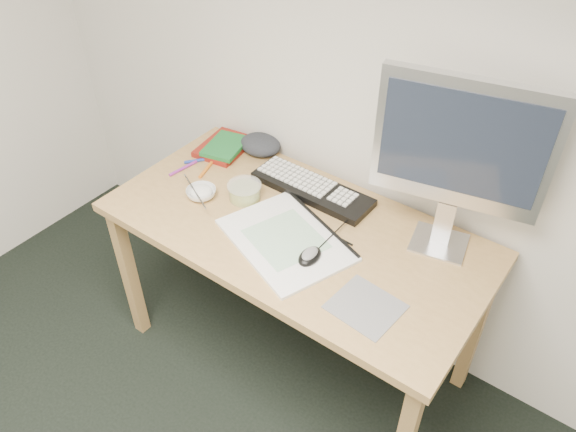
% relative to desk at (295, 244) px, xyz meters
% --- Properties ---
extents(desk, '(1.40, 0.70, 0.75)m').
position_rel_desk_xyz_m(desk, '(0.00, 0.00, 0.00)').
color(desk, tan).
rests_on(desk, ground).
extents(mousepad, '(0.22, 0.20, 0.00)m').
position_rel_desk_xyz_m(mousepad, '(0.40, -0.17, 0.08)').
color(mousepad, gray).
rests_on(mousepad, desk).
extents(sketchpad, '(0.53, 0.46, 0.01)m').
position_rel_desk_xyz_m(sketchpad, '(0.02, -0.08, 0.09)').
color(sketchpad, silver).
rests_on(sketchpad, desk).
extents(keyboard, '(0.49, 0.16, 0.03)m').
position_rel_desk_xyz_m(keyboard, '(-0.07, 0.21, 0.10)').
color(keyboard, black).
rests_on(keyboard, desk).
extents(monitor, '(0.53, 0.20, 0.63)m').
position_rel_desk_xyz_m(monitor, '(0.46, 0.23, 0.47)').
color(monitor, silver).
rests_on(monitor, desk).
extents(mouse, '(0.07, 0.11, 0.04)m').
position_rel_desk_xyz_m(mouse, '(0.14, -0.11, 0.11)').
color(mouse, black).
rests_on(mouse, sketchpad).
extents(rice_bowl, '(0.13, 0.13, 0.04)m').
position_rel_desk_xyz_m(rice_bowl, '(-0.39, -0.07, 0.10)').
color(rice_bowl, white).
rests_on(rice_bowl, desk).
extents(chopsticks, '(0.21, 0.12, 0.02)m').
position_rel_desk_xyz_m(chopsticks, '(-0.40, -0.09, 0.12)').
color(chopsticks, silver).
rests_on(chopsticks, rice_bowl).
extents(fruit_tub, '(0.16, 0.16, 0.06)m').
position_rel_desk_xyz_m(fruit_tub, '(-0.25, 0.02, 0.11)').
color(fruit_tub, gold).
rests_on(fruit_tub, desk).
extents(book_red, '(0.21, 0.26, 0.02)m').
position_rel_desk_xyz_m(book_red, '(-0.54, 0.23, 0.09)').
color(book_red, maroon).
rests_on(book_red, desk).
extents(book_green, '(0.18, 0.22, 0.02)m').
position_rel_desk_xyz_m(book_green, '(-0.52, 0.22, 0.11)').
color(book_green, '#19672C').
rests_on(book_green, book_red).
extents(cloth_lump, '(0.19, 0.17, 0.06)m').
position_rel_desk_xyz_m(cloth_lump, '(-0.41, 0.31, 0.11)').
color(cloth_lump, '#282A30').
rests_on(cloth_lump, desk).
extents(pencil_pink, '(0.16, 0.06, 0.01)m').
position_rel_desk_xyz_m(pencil_pink, '(-0.06, 0.05, 0.09)').
color(pencil_pink, pink).
rests_on(pencil_pink, desk).
extents(pencil_tan, '(0.17, 0.07, 0.01)m').
position_rel_desk_xyz_m(pencil_tan, '(0.07, 0.01, 0.09)').
color(pencil_tan, tan).
rests_on(pencil_tan, desk).
extents(pencil_black, '(0.19, 0.02, 0.01)m').
position_rel_desk_xyz_m(pencil_black, '(0.13, 0.04, 0.09)').
color(pencil_black, black).
rests_on(pencil_black, desk).
extents(marker_blue, '(0.10, 0.12, 0.01)m').
position_rel_desk_xyz_m(marker_blue, '(-0.56, 0.11, 0.09)').
color(marker_blue, '#1C369B').
rests_on(marker_blue, desk).
extents(marker_orange, '(0.05, 0.14, 0.01)m').
position_rel_desk_xyz_m(marker_orange, '(-0.50, 0.08, 0.09)').
color(marker_orange, orange).
rests_on(marker_orange, desk).
extents(marker_purple, '(0.03, 0.14, 0.01)m').
position_rel_desk_xyz_m(marker_purple, '(-0.58, 0.02, 0.09)').
color(marker_purple, '#882791').
rests_on(marker_purple, desk).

